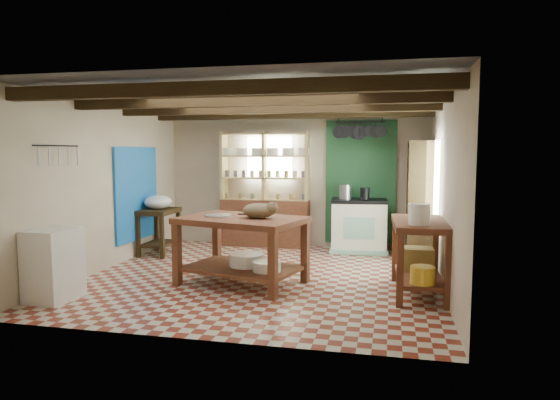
% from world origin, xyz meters
% --- Properties ---
extents(floor, '(5.00, 5.00, 0.02)m').
position_xyz_m(floor, '(0.00, 0.00, -0.01)').
color(floor, maroon).
rests_on(floor, ground).
extents(ceiling, '(5.00, 5.00, 0.02)m').
position_xyz_m(ceiling, '(0.00, 0.00, 2.60)').
color(ceiling, '#47474C').
rests_on(ceiling, wall_back).
extents(wall_back, '(5.00, 0.04, 2.60)m').
position_xyz_m(wall_back, '(0.00, 2.50, 1.30)').
color(wall_back, beige).
rests_on(wall_back, floor).
extents(wall_front, '(5.00, 0.04, 2.60)m').
position_xyz_m(wall_front, '(0.00, -2.50, 1.30)').
color(wall_front, beige).
rests_on(wall_front, floor).
extents(wall_left, '(0.04, 5.00, 2.60)m').
position_xyz_m(wall_left, '(-2.50, 0.00, 1.30)').
color(wall_left, beige).
rests_on(wall_left, floor).
extents(wall_right, '(0.04, 5.00, 2.60)m').
position_xyz_m(wall_right, '(2.50, 0.00, 1.30)').
color(wall_right, beige).
rests_on(wall_right, floor).
extents(ceiling_beams, '(5.00, 3.80, 0.15)m').
position_xyz_m(ceiling_beams, '(0.00, 0.00, 2.48)').
color(ceiling_beams, '#332412').
rests_on(ceiling_beams, ceiling).
extents(blue_wall_patch, '(0.04, 1.40, 1.60)m').
position_xyz_m(blue_wall_patch, '(-2.47, 0.90, 1.10)').
color(blue_wall_patch, blue).
rests_on(blue_wall_patch, wall_left).
extents(green_wall_patch, '(1.30, 0.04, 2.30)m').
position_xyz_m(green_wall_patch, '(1.25, 2.47, 1.25)').
color(green_wall_patch, '#20502C').
rests_on(green_wall_patch, wall_back).
extents(window_back, '(0.90, 0.02, 0.80)m').
position_xyz_m(window_back, '(-0.50, 2.48, 1.70)').
color(window_back, beige).
rests_on(window_back, wall_back).
extents(window_right, '(0.02, 1.30, 1.20)m').
position_xyz_m(window_right, '(2.48, 1.00, 1.40)').
color(window_right, beige).
rests_on(window_right, wall_right).
extents(utensil_rail, '(0.06, 0.90, 0.28)m').
position_xyz_m(utensil_rail, '(-2.44, -1.20, 1.78)').
color(utensil_rail, black).
rests_on(utensil_rail, wall_left).
extents(pot_rack, '(0.86, 0.12, 0.36)m').
position_xyz_m(pot_rack, '(1.25, 2.05, 2.18)').
color(pot_rack, black).
rests_on(pot_rack, ceiling).
extents(shelving_unit, '(1.70, 0.34, 2.20)m').
position_xyz_m(shelving_unit, '(-0.55, 2.31, 1.10)').
color(shelving_unit, tan).
rests_on(shelving_unit, floor).
extents(tall_rack, '(0.40, 0.86, 2.00)m').
position_xyz_m(tall_rack, '(2.28, 1.80, 1.00)').
color(tall_rack, '#332412').
rests_on(tall_rack, floor).
extents(work_table, '(1.86, 1.47, 0.92)m').
position_xyz_m(work_table, '(-0.19, -0.41, 0.46)').
color(work_table, brown).
rests_on(work_table, floor).
extents(stove, '(1.03, 0.74, 0.96)m').
position_xyz_m(stove, '(1.25, 2.15, 0.48)').
color(stove, white).
rests_on(stove, floor).
extents(prep_table, '(0.55, 0.80, 0.81)m').
position_xyz_m(prep_table, '(-2.20, 1.16, 0.40)').
color(prep_table, '#332412').
rests_on(prep_table, floor).
extents(white_cabinet, '(0.53, 0.62, 0.88)m').
position_xyz_m(white_cabinet, '(-2.22, -1.66, 0.44)').
color(white_cabinet, white).
rests_on(white_cabinet, floor).
extents(right_counter, '(0.72, 1.35, 0.95)m').
position_xyz_m(right_counter, '(2.18, -0.41, 0.48)').
color(right_counter, brown).
rests_on(right_counter, floor).
extents(cat, '(0.48, 0.38, 0.21)m').
position_xyz_m(cat, '(0.07, -0.43, 1.03)').
color(cat, olive).
rests_on(cat, work_table).
extents(steel_tray, '(0.46, 0.46, 0.02)m').
position_xyz_m(steel_tray, '(-0.54, -0.37, 0.94)').
color(steel_tray, '#AEB0B6').
rests_on(steel_tray, work_table).
extents(basin_large, '(0.59, 0.59, 0.17)m').
position_xyz_m(basin_large, '(-0.12, -0.38, 0.33)').
color(basin_large, white).
rests_on(basin_large, work_table).
extents(basin_small, '(0.46, 0.46, 0.13)m').
position_xyz_m(basin_small, '(0.22, -0.63, 0.31)').
color(basin_small, white).
rests_on(basin_small, work_table).
extents(kettle_left, '(0.24, 0.24, 0.26)m').
position_xyz_m(kettle_left, '(1.00, 2.13, 1.09)').
color(kettle_left, '#AEB0B6').
rests_on(kettle_left, stove).
extents(kettle_right, '(0.18, 0.18, 0.21)m').
position_xyz_m(kettle_right, '(1.35, 2.16, 1.07)').
color(kettle_right, black).
rests_on(kettle_right, stove).
extents(enamel_bowl, '(0.49, 0.49, 0.24)m').
position_xyz_m(enamel_bowl, '(-2.20, 1.16, 0.93)').
color(enamel_bowl, white).
rests_on(enamel_bowl, prep_table).
extents(white_bucket, '(0.26, 0.26, 0.25)m').
position_xyz_m(white_bucket, '(2.14, -0.76, 1.08)').
color(white_bucket, white).
rests_on(white_bucket, right_counter).
extents(wicker_basket, '(0.43, 0.35, 0.29)m').
position_xyz_m(wicker_basket, '(2.17, -0.11, 0.40)').
color(wicker_basket, '#AE9146').
rests_on(wicker_basket, right_counter).
extents(yellow_tub, '(0.30, 0.30, 0.21)m').
position_xyz_m(yellow_tub, '(2.20, -0.86, 0.36)').
color(yellow_tub, gold).
rests_on(yellow_tub, right_counter).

